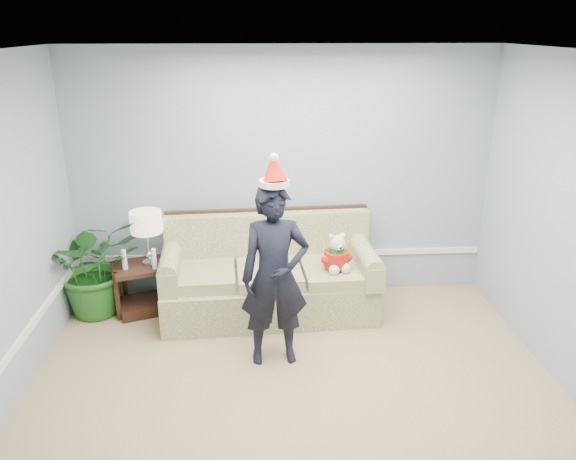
{
  "coord_description": "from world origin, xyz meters",
  "views": [
    {
      "loc": [
        -0.31,
        -3.32,
        2.88
      ],
      "look_at": [
        0.0,
        1.55,
        1.08
      ],
      "focal_mm": 35.0,
      "sensor_mm": 36.0,
      "label": 1
    }
  ],
  "objects_px": {
    "sofa": "(269,278)",
    "houseplant": "(95,265)",
    "table_lamp": "(146,224)",
    "teddy_bear": "(336,257)",
    "side_table": "(143,293)",
    "man": "(275,276)"
  },
  "relations": [
    {
      "from": "table_lamp",
      "to": "teddy_bear",
      "type": "height_order",
      "value": "table_lamp"
    },
    {
      "from": "table_lamp",
      "to": "man",
      "type": "bearing_deg",
      "value": -38.94
    },
    {
      "from": "side_table",
      "to": "houseplant",
      "type": "bearing_deg",
      "value": 177.39
    },
    {
      "from": "sofa",
      "to": "side_table",
      "type": "bearing_deg",
      "value": 174.86
    },
    {
      "from": "sofa",
      "to": "houseplant",
      "type": "xyz_separation_m",
      "value": [
        -1.79,
        0.07,
        0.17
      ]
    },
    {
      "from": "sofa",
      "to": "man",
      "type": "height_order",
      "value": "man"
    },
    {
      "from": "table_lamp",
      "to": "sofa",
      "type": "bearing_deg",
      "value": -3.74
    },
    {
      "from": "side_table",
      "to": "table_lamp",
      "type": "relative_size",
      "value": 1.17
    },
    {
      "from": "side_table",
      "to": "houseplant",
      "type": "xyz_separation_m",
      "value": [
        -0.46,
        0.02,
        0.33
      ]
    },
    {
      "from": "table_lamp",
      "to": "teddy_bear",
      "type": "relative_size",
      "value": 1.43
    },
    {
      "from": "side_table",
      "to": "teddy_bear",
      "type": "xyz_separation_m",
      "value": [
        2.01,
        -0.26,
        0.47
      ]
    },
    {
      "from": "table_lamp",
      "to": "side_table",
      "type": "bearing_deg",
      "value": -162.49
    },
    {
      "from": "sofa",
      "to": "side_table",
      "type": "xyz_separation_m",
      "value": [
        -1.34,
        0.05,
        -0.16
      ]
    },
    {
      "from": "houseplant",
      "to": "sofa",
      "type": "bearing_deg",
      "value": -2.26
    },
    {
      "from": "side_table",
      "to": "houseplant",
      "type": "relative_size",
      "value": 0.63
    },
    {
      "from": "sofa",
      "to": "houseplant",
      "type": "bearing_deg",
      "value": 174.74
    },
    {
      "from": "sofa",
      "to": "teddy_bear",
      "type": "bearing_deg",
      "value": -20.13
    },
    {
      "from": "table_lamp",
      "to": "man",
      "type": "xyz_separation_m",
      "value": [
        1.27,
        -1.02,
        -0.15
      ]
    },
    {
      "from": "sofa",
      "to": "houseplant",
      "type": "relative_size",
      "value": 2.09
    },
    {
      "from": "sofa",
      "to": "houseplant",
      "type": "distance_m",
      "value": 1.8
    },
    {
      "from": "sofa",
      "to": "table_lamp",
      "type": "distance_m",
      "value": 1.38
    },
    {
      "from": "table_lamp",
      "to": "teddy_bear",
      "type": "distance_m",
      "value": 1.96
    }
  ]
}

